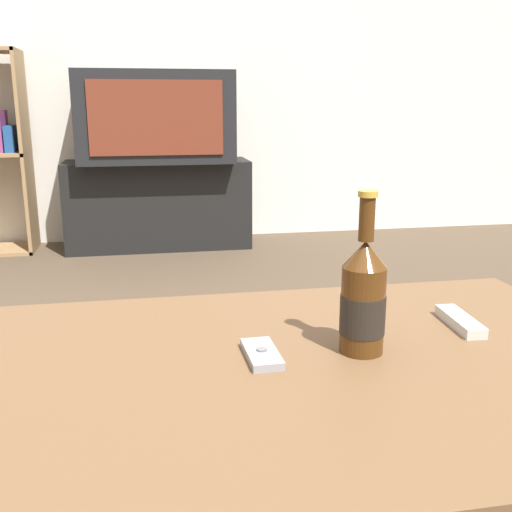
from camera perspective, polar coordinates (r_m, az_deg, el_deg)
The scene contains 7 objects.
back_wall at distance 3.94m, azimuth -8.43°, elevation 20.66°, with size 8.00×0.05×2.60m.
coffee_table at distance 1.02m, azimuth 1.25°, elevation -13.25°, with size 1.29×0.78×0.44m.
tv_stand at distance 3.69m, azimuth -9.26°, elevation 4.89°, with size 1.09×0.37×0.52m.
television at distance 3.64m, azimuth -9.60°, elevation 12.94°, with size 0.88×0.60×0.51m.
beer_bottle at distance 1.03m, azimuth 10.17°, elevation -4.02°, with size 0.08×0.08×0.28m.
cell_phone at distance 1.01m, azimuth 0.55°, elevation -9.32°, with size 0.05×0.12×0.02m.
remote_control at distance 1.22m, azimuth 18.86°, elevation -5.90°, with size 0.05×0.15×0.02m.
Camera 1 is at (-0.19, -0.88, 0.86)m, focal length 42.00 mm.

